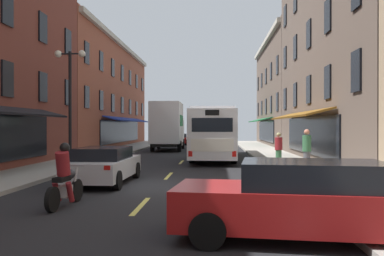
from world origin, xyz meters
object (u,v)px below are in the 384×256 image
(motorcycle_rider, at_px, (65,179))
(pedestrian_far, at_px, (279,149))
(street_lamp_twin, at_px, (70,103))
(sedan_far, at_px, (305,200))
(sedan_near, at_px, (104,165))
(box_truck, at_px, (168,127))
(sedan_mid, at_px, (179,139))
(pedestrian_near, at_px, (307,149))
(transit_bus, at_px, (214,133))

(motorcycle_rider, xyz_separation_m, pedestrian_far, (6.96, 9.68, 0.27))
(motorcycle_rider, xyz_separation_m, street_lamp_twin, (-2.71, 7.94, 2.42))
(sedan_far, bearing_deg, pedestrian_far, 83.40)
(sedan_near, distance_m, sedan_far, 9.09)
(box_truck, bearing_deg, sedan_mid, 89.96)
(motorcycle_rider, bearing_deg, street_lamp_twin, 108.82)
(box_truck, bearing_deg, pedestrian_far, -64.60)
(sedan_near, bearing_deg, sedan_mid, 89.96)
(box_truck, xyz_separation_m, sedan_mid, (0.01, 11.03, -1.40))
(pedestrian_near, relative_size, pedestrian_far, 1.11)
(transit_bus, bearing_deg, motorcycle_rider, -103.09)
(motorcycle_rider, relative_size, pedestrian_near, 1.14)
(sedan_far, xyz_separation_m, pedestrian_near, (2.25, 10.03, 0.37))
(sedan_mid, distance_m, sedan_far, 38.86)
(box_truck, xyz_separation_m, pedestrian_near, (7.89, -17.39, -0.94))
(pedestrian_far, bearing_deg, pedestrian_near, -16.60)
(street_lamp_twin, bearing_deg, sedan_far, -52.63)
(transit_bus, height_order, sedan_near, transit_bus)
(box_truck, height_order, sedan_far, box_truck)
(pedestrian_far, bearing_deg, sedan_mid, 160.70)
(sedan_mid, bearing_deg, motorcycle_rider, -89.80)
(sedan_mid, height_order, pedestrian_far, pedestrian_far)
(sedan_near, bearing_deg, motorcycle_rider, -88.11)
(sedan_mid, bearing_deg, transit_bus, -78.44)
(sedan_far, bearing_deg, sedan_mid, 98.33)
(sedan_far, height_order, motorcycle_rider, motorcycle_rider)
(pedestrian_far, bearing_deg, sedan_far, -41.15)
(sedan_near, height_order, motorcycle_rider, motorcycle_rider)
(box_truck, bearing_deg, sedan_near, -90.03)
(sedan_near, distance_m, sedan_mid, 31.33)
(transit_bus, xyz_separation_m, sedan_mid, (-3.94, 19.24, -1.00))
(transit_bus, distance_m, sedan_mid, 19.66)
(sedan_mid, xyz_separation_m, motorcycle_rider, (0.12, -35.64, 0.06))
(transit_bus, height_order, pedestrian_near, transit_bus)
(street_lamp_twin, bearing_deg, pedestrian_far, 10.21)
(pedestrian_far, bearing_deg, transit_bus, 170.52)
(sedan_far, bearing_deg, pedestrian_near, 77.37)
(pedestrian_near, distance_m, street_lamp_twin, 10.68)
(sedan_far, distance_m, pedestrian_far, 12.58)
(transit_bus, bearing_deg, sedan_far, -84.96)
(sedan_mid, relative_size, pedestrian_far, 2.63)
(sedan_near, relative_size, pedestrian_near, 2.47)
(pedestrian_far, bearing_deg, street_lamp_twin, -114.34)
(sedan_far, bearing_deg, transit_bus, 95.04)
(sedan_far, relative_size, street_lamp_twin, 0.89)
(sedan_near, xyz_separation_m, street_lamp_twin, (-2.56, 3.64, 2.44))
(motorcycle_rider, bearing_deg, box_truck, 90.30)
(pedestrian_near, distance_m, pedestrian_far, 2.60)
(motorcycle_rider, relative_size, street_lamp_twin, 0.38)
(motorcycle_rider, distance_m, pedestrian_near, 10.60)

